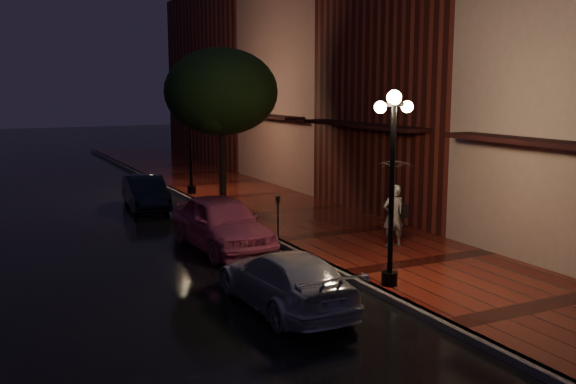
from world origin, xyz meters
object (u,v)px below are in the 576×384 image
pink_car (222,223)px  silver_car (285,280)px  navy_car (146,192)px  parking_meter (278,212)px  woman_with_umbrella (394,189)px  streetlamp_far (190,134)px  streetlamp_near (392,176)px  street_tree (222,95)px

pink_car → silver_car: bearing=-98.0°
navy_car → parking_meter: (2.19, -6.89, 0.26)m
pink_car → woman_with_umbrella: 4.88m
woman_with_umbrella → streetlamp_far: bearing=-69.8°
streetlamp_near → navy_car: bearing=100.9°
street_tree → pink_car: bearing=-111.2°
streetlamp_near → pink_car: (-1.98, 5.24, -1.84)m
streetlamp_near → navy_car: (-2.36, 12.27, -1.98)m
streetlamp_near → silver_car: streetlamp_near is taller
street_tree → woman_with_umbrella: size_ratio=2.39×
streetlamp_near → streetlamp_far: 14.00m
streetlamp_far → street_tree: (0.26, -3.01, 1.64)m
street_tree → navy_car: size_ratio=1.54×
streetlamp_near → pink_car: bearing=110.7°
silver_car → parking_meter: parking_meter is taller
street_tree → parking_meter: size_ratio=4.80×
streetlamp_near → parking_meter: (-0.16, 5.38, -1.72)m
streetlamp_far → silver_car: bearing=-100.4°
pink_car → navy_car: 7.04m
woman_with_umbrella → silver_car: bearing=39.5°
silver_car → woman_with_umbrella: bearing=-150.1°
pink_car → silver_car: (-0.58, -5.14, -0.16)m
silver_car → navy_car: bearing=-91.4°
silver_car → streetlamp_far: bearing=-100.9°
streetlamp_far → parking_meter: streetlamp_far is taller
pink_car → navy_car: pink_car is taller
streetlamp_near → street_tree: size_ratio=0.74×
streetlamp_near → navy_car: size_ratio=1.14×
streetlamp_far → pink_car: streetlamp_far is taller
navy_car → silver_car: bearing=-85.9°
streetlamp_far → parking_meter: size_ratio=3.57×
street_tree → parking_meter: (-0.42, -5.61, -3.36)m
streetlamp_far → silver_car: size_ratio=1.05×
street_tree → woman_with_umbrella: (1.91, -8.12, -2.49)m
street_tree → silver_car: street_tree is taller
streetlamp_near → woman_with_umbrella: (2.17, 2.87, -0.84)m
navy_car → woman_with_umbrella: size_ratio=1.55×
streetlamp_near → silver_car: bearing=177.6°
streetlamp_near → parking_meter: 5.65m
navy_car → woman_with_umbrella: (4.52, -9.41, 1.13)m
streetlamp_far → woman_with_umbrella: bearing=-79.0°
streetlamp_near → silver_car: 3.25m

